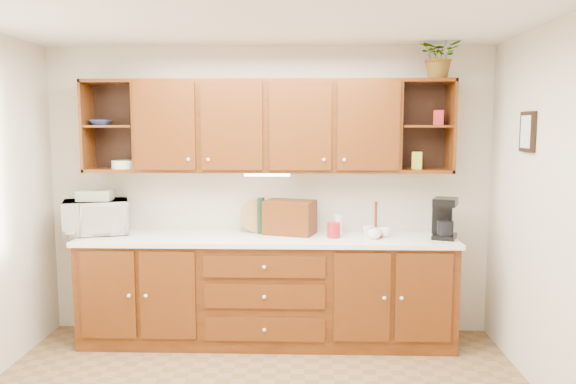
# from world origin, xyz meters

# --- Properties ---
(ceiling) EXTENTS (4.00, 4.00, 0.00)m
(ceiling) POSITION_xyz_m (0.00, 0.00, 2.60)
(ceiling) COLOR white
(ceiling) RESTS_ON back_wall
(back_wall) EXTENTS (4.00, 0.00, 4.00)m
(back_wall) POSITION_xyz_m (0.00, 1.75, 1.30)
(back_wall) COLOR beige
(back_wall) RESTS_ON floor
(base_cabinets) EXTENTS (3.20, 0.60, 0.90)m
(base_cabinets) POSITION_xyz_m (0.00, 1.45, 0.45)
(base_cabinets) COLOR #3A1806
(base_cabinets) RESTS_ON floor
(countertop) EXTENTS (3.24, 0.64, 0.04)m
(countertop) POSITION_xyz_m (0.00, 1.44, 0.92)
(countertop) COLOR white
(countertop) RESTS_ON base_cabinets
(upper_cabinets) EXTENTS (3.20, 0.33, 0.80)m
(upper_cabinets) POSITION_xyz_m (0.01, 1.59, 1.89)
(upper_cabinets) COLOR #3A1806
(upper_cabinets) RESTS_ON back_wall
(undercabinet_light) EXTENTS (0.40, 0.05, 0.02)m
(undercabinet_light) POSITION_xyz_m (0.00, 1.53, 1.47)
(undercabinet_light) COLOR white
(undercabinet_light) RESTS_ON upper_cabinets
(framed_picture) EXTENTS (0.03, 0.24, 0.30)m
(framed_picture) POSITION_xyz_m (1.98, 0.90, 1.85)
(framed_picture) COLOR black
(framed_picture) RESTS_ON right_wall
(wicker_basket) EXTENTS (0.30, 0.30, 0.15)m
(wicker_basket) POSITION_xyz_m (-1.52, 1.45, 1.02)
(wicker_basket) COLOR #A77B45
(wicker_basket) RESTS_ON countertop
(microwave) EXTENTS (0.64, 0.53, 0.30)m
(microwave) POSITION_xyz_m (-1.52, 1.52, 1.09)
(microwave) COLOR #EDE5CC
(microwave) RESTS_ON countertop
(towel_stack) EXTENTS (0.31, 0.24, 0.09)m
(towel_stack) POSITION_xyz_m (-1.52, 1.52, 1.28)
(towel_stack) COLOR #EBD56E
(towel_stack) RESTS_ON microwave
(wine_bottle) EXTENTS (0.09, 0.09, 0.32)m
(wine_bottle) POSITION_xyz_m (-0.06, 1.58, 1.10)
(wine_bottle) COLOR black
(wine_bottle) RESTS_ON countertop
(woven_tray) EXTENTS (0.31, 0.08, 0.31)m
(woven_tray) POSITION_xyz_m (-0.09, 1.63, 0.95)
(woven_tray) COLOR #A77B45
(woven_tray) RESTS_ON countertop
(bread_box) EXTENTS (0.49, 0.39, 0.30)m
(bread_box) POSITION_xyz_m (0.20, 1.57, 1.09)
(bread_box) COLOR #3A1806
(bread_box) RESTS_ON countertop
(mug_tree) EXTENTS (0.28, 0.28, 0.31)m
(mug_tree) POSITION_xyz_m (0.94, 1.45, 0.99)
(mug_tree) COLOR #3A1806
(mug_tree) RESTS_ON countertop
(canister_red) EXTENTS (0.14, 0.14, 0.13)m
(canister_red) POSITION_xyz_m (0.58, 1.41, 1.01)
(canister_red) COLOR #A4171D
(canister_red) RESTS_ON countertop
(canister_white) EXTENTS (0.08, 0.08, 0.17)m
(canister_white) POSITION_xyz_m (0.62, 1.57, 1.03)
(canister_white) COLOR white
(canister_white) RESTS_ON countertop
(canister_yellow) EXTENTS (0.11, 0.11, 0.11)m
(canister_yellow) POSITION_xyz_m (1.52, 1.39, 1.00)
(canister_yellow) COLOR gold
(canister_yellow) RESTS_ON countertop
(coffee_maker) EXTENTS (0.26, 0.29, 0.35)m
(coffee_maker) POSITION_xyz_m (1.52, 1.43, 1.11)
(coffee_maker) COLOR black
(coffee_maker) RESTS_ON countertop
(bowl_stack) EXTENTS (0.20, 0.20, 0.05)m
(bowl_stack) POSITION_xyz_m (-1.47, 1.58, 1.92)
(bowl_stack) COLOR #274092
(bowl_stack) RESTS_ON upper_cabinets
(plate_stack) EXTENTS (0.23, 0.23, 0.07)m
(plate_stack) POSITION_xyz_m (-1.27, 1.57, 1.56)
(plate_stack) COLOR white
(plate_stack) RESTS_ON upper_cabinets
(pantry_box_yellow) EXTENTS (0.10, 0.09, 0.15)m
(pantry_box_yellow) POSITION_xyz_m (1.30, 1.56, 1.59)
(pantry_box_yellow) COLOR gold
(pantry_box_yellow) RESTS_ON upper_cabinets
(pantry_box_red) EXTENTS (0.10, 0.10, 0.13)m
(pantry_box_red) POSITION_xyz_m (1.48, 1.57, 1.96)
(pantry_box_red) COLOR #A4171D
(pantry_box_red) RESTS_ON upper_cabinets
(potted_plant) EXTENTS (0.41, 0.37, 0.38)m
(potted_plant) POSITION_xyz_m (1.47, 1.55, 2.48)
(potted_plant) COLOR #999999
(potted_plant) RESTS_ON upper_cabinets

